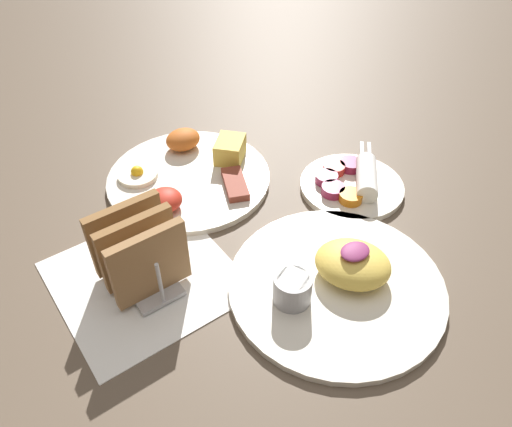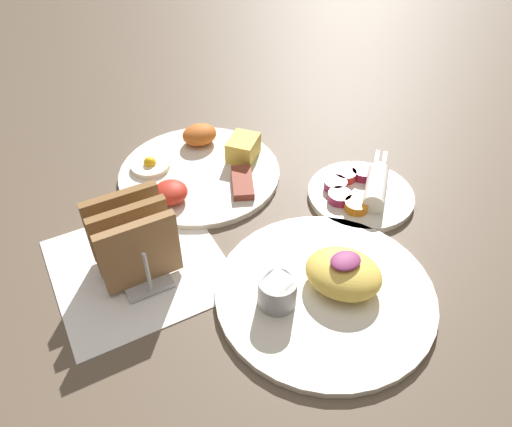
{
  "view_description": "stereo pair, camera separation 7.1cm",
  "coord_description": "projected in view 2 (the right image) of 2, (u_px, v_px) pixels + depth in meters",
  "views": [
    {
      "loc": [
        -0.31,
        -0.43,
        0.51
      ],
      "look_at": [
        -0.0,
        -0.0,
        0.03
      ],
      "focal_mm": 35.0,
      "sensor_mm": 36.0,
      "label": 1
    },
    {
      "loc": [
        -0.25,
        -0.47,
        0.51
      ],
      "look_at": [
        -0.0,
        -0.0,
        0.03
      ],
      "focal_mm": 35.0,
      "sensor_mm": 36.0,
      "label": 2
    }
  ],
  "objects": [
    {
      "name": "plate_condiments",
      "position": [
        361.0,
        191.0,
        0.77
      ],
      "size": [
        0.17,
        0.16,
        0.04
      ],
      "color": "silver",
      "rests_on": "ground_plane"
    },
    {
      "name": "napkin_flat",
      "position": [
        139.0,
        266.0,
        0.67
      ],
      "size": [
        0.22,
        0.22,
        0.0
      ],
      "color": "white",
      "rests_on": "ground_plane"
    },
    {
      "name": "toast_rack",
      "position": [
        133.0,
        240.0,
        0.64
      ],
      "size": [
        0.1,
        0.12,
        0.1
      ],
      "color": "#B7B7BC",
      "rests_on": "ground_plane"
    },
    {
      "name": "ground_plane",
      "position": [
        256.0,
        226.0,
        0.73
      ],
      "size": [
        3.0,
        3.0,
        0.0
      ],
      "primitive_type": "plane",
      "color": "brown"
    },
    {
      "name": "plate_foreground",
      "position": [
        326.0,
        287.0,
        0.63
      ],
      "size": [
        0.28,
        0.28,
        0.06
      ],
      "color": "silver",
      "rests_on": "ground_plane"
    },
    {
      "name": "plate_breakfast",
      "position": [
        201.0,
        168.0,
        0.82
      ],
      "size": [
        0.26,
        0.26,
        0.05
      ],
      "color": "silver",
      "rests_on": "ground_plane"
    }
  ]
}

